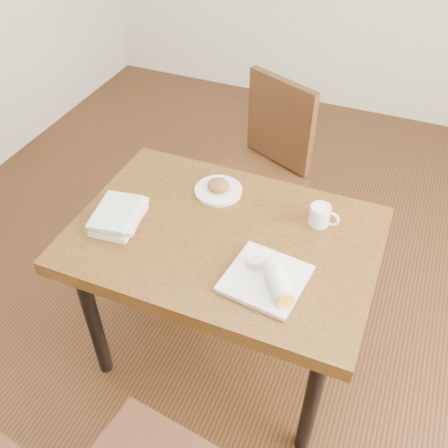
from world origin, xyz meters
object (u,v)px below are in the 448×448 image
at_px(plate_scone, 218,189).
at_px(book_stack, 119,216).
at_px(table, 224,251).
at_px(coffee_mug, 321,215).
at_px(chair_far, 264,161).
at_px(plate_burrito, 269,279).

distance_m(plate_scone, book_stack, 0.41).
xyz_separation_m(table, coffee_mug, (0.31, 0.19, 0.13)).
bearing_deg(book_stack, coffee_mug, 21.69).
xyz_separation_m(table, chair_far, (-0.10, 0.77, -0.11)).
bearing_deg(plate_burrito, plate_scone, 131.85).
relative_size(chair_far, coffee_mug, 8.14).
bearing_deg(plate_scone, chair_far, 88.59).
xyz_separation_m(chair_far, plate_burrito, (0.33, -0.94, 0.23)).
bearing_deg(coffee_mug, book_stack, -158.31).
bearing_deg(table, plate_burrito, -36.08).
xyz_separation_m(chair_far, coffee_mug, (0.41, -0.58, 0.24)).
bearing_deg(chair_far, plate_scone, -91.41).
bearing_deg(coffee_mug, plate_scone, 176.51).
distance_m(coffee_mug, plate_burrito, 0.37).
relative_size(chair_far, plate_scone, 4.93).
relative_size(plate_scone, coffee_mug, 1.65).
height_order(plate_burrito, book_stack, plate_burrito).
height_order(table, book_stack, book_stack).
distance_m(chair_far, coffee_mug, 0.75).
relative_size(coffee_mug, plate_burrito, 0.41).
bearing_deg(chair_far, coffee_mug, -54.62).
height_order(chair_far, plate_scone, chair_far).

